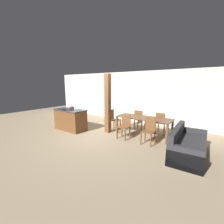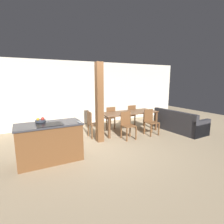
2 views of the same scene
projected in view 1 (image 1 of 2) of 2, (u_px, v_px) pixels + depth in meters
ground_plane at (98, 133)px, 6.30m from camera, size 16.00×16.00×0.00m
wall_back at (130, 97)px, 8.28m from camera, size 11.20×0.08×2.70m
kitchen_island at (70, 120)px, 6.75m from camera, size 1.48×0.73×0.94m
fruit_bowl at (72, 108)px, 6.91m from camera, size 0.24×0.24×0.11m
wine_glass_near at (75, 109)px, 6.02m from camera, size 0.07×0.07×0.16m
wine_glass_middle at (76, 109)px, 6.09m from camera, size 0.07×0.07×0.16m
wine_glass_far at (78, 108)px, 6.16m from camera, size 0.07×0.07×0.16m
dining_table at (144, 120)px, 5.91m from camera, size 2.17×0.84×0.75m
dining_chair_near_left at (125, 126)px, 5.71m from camera, size 0.40×0.40×0.90m
dining_chair_near_right at (149, 130)px, 5.15m from camera, size 0.40×0.40×0.90m
dining_chair_far_left at (139, 119)px, 6.75m from camera, size 0.40×0.40×0.90m
dining_chair_far_right at (161, 123)px, 6.19m from camera, size 0.40×0.40×0.90m
dining_chair_head_end at (114, 119)px, 6.78m from camera, size 0.40×0.40×0.90m
couch at (187, 146)px, 4.32m from camera, size 0.92×1.94×0.81m
timber_post at (108, 104)px, 6.23m from camera, size 0.21×0.21×2.46m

